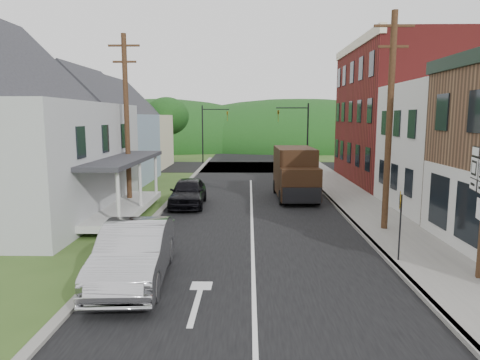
# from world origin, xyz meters

# --- Properties ---
(ground) EXTENTS (120.00, 120.00, 0.00)m
(ground) POSITION_xyz_m (0.00, 0.00, 0.00)
(ground) COLOR #2D4719
(ground) RESTS_ON ground
(road) EXTENTS (9.00, 90.00, 0.02)m
(road) POSITION_xyz_m (0.00, 10.00, 0.00)
(road) COLOR black
(road) RESTS_ON ground
(cross_road) EXTENTS (60.00, 9.00, 0.02)m
(cross_road) POSITION_xyz_m (0.00, 27.00, 0.00)
(cross_road) COLOR black
(cross_road) RESTS_ON ground
(sidewalk_right) EXTENTS (2.80, 55.00, 0.15)m
(sidewalk_right) POSITION_xyz_m (5.90, 8.00, 0.07)
(sidewalk_right) COLOR slate
(sidewalk_right) RESTS_ON ground
(curb_right) EXTENTS (0.20, 55.00, 0.15)m
(curb_right) POSITION_xyz_m (4.55, 8.00, 0.07)
(curb_right) COLOR slate
(curb_right) RESTS_ON ground
(curb_left) EXTENTS (0.30, 55.00, 0.12)m
(curb_left) POSITION_xyz_m (-4.65, 8.00, 0.06)
(curb_left) COLOR slate
(curb_left) RESTS_ON ground
(storefront_white) EXTENTS (8.00, 7.00, 6.50)m
(storefront_white) POSITION_xyz_m (11.30, 7.50, 3.25)
(storefront_white) COLOR silver
(storefront_white) RESTS_ON ground
(storefront_red) EXTENTS (8.00, 12.00, 10.00)m
(storefront_red) POSITION_xyz_m (11.30, 17.00, 5.00)
(storefront_red) COLOR maroon
(storefront_red) RESTS_ON ground
(house_gray) EXTENTS (10.20, 12.24, 8.35)m
(house_gray) POSITION_xyz_m (-12.00, 6.00, 4.23)
(house_gray) COLOR #B0B2B5
(house_gray) RESTS_ON ground
(house_blue) EXTENTS (7.14, 8.16, 7.28)m
(house_blue) POSITION_xyz_m (-11.00, 17.00, 3.69)
(house_blue) COLOR #8298B2
(house_blue) RESTS_ON ground
(house_cream) EXTENTS (7.14, 8.16, 7.28)m
(house_cream) POSITION_xyz_m (-11.50, 26.00, 3.69)
(house_cream) COLOR beige
(house_cream) RESTS_ON ground
(utility_pole_right) EXTENTS (1.60, 0.26, 9.00)m
(utility_pole_right) POSITION_xyz_m (5.60, 3.50, 4.66)
(utility_pole_right) COLOR #472D19
(utility_pole_right) RESTS_ON ground
(utility_pole_left) EXTENTS (1.60, 0.26, 9.00)m
(utility_pole_left) POSITION_xyz_m (-6.50, 8.00, 4.66)
(utility_pole_left) COLOR #472D19
(utility_pole_left) RESTS_ON ground
(traffic_signal_right) EXTENTS (2.87, 0.20, 6.00)m
(traffic_signal_right) POSITION_xyz_m (4.30, 23.50, 3.76)
(traffic_signal_right) COLOR black
(traffic_signal_right) RESTS_ON ground
(traffic_signal_left) EXTENTS (2.87, 0.20, 6.00)m
(traffic_signal_left) POSITION_xyz_m (-4.30, 30.50, 3.76)
(traffic_signal_left) COLOR black
(traffic_signal_left) RESTS_ON ground
(tree_left_c) EXTENTS (5.80, 5.80, 8.41)m
(tree_left_c) POSITION_xyz_m (-19.00, 20.00, 5.94)
(tree_left_c) COLOR #382616
(tree_left_c) RESTS_ON ground
(tree_left_d) EXTENTS (4.80, 4.80, 6.94)m
(tree_left_d) POSITION_xyz_m (-9.00, 32.00, 4.88)
(tree_left_d) COLOR #382616
(tree_left_d) RESTS_ON ground
(forested_ridge) EXTENTS (90.00, 30.00, 16.00)m
(forested_ridge) POSITION_xyz_m (0.00, 55.00, 0.00)
(forested_ridge) COLOR #13340F
(forested_ridge) RESTS_ON ground
(silver_sedan) EXTENTS (2.17, 5.34, 1.72)m
(silver_sedan) POSITION_xyz_m (-3.49, -2.25, 0.86)
(silver_sedan) COLOR #ADADB2
(silver_sedan) RESTS_ON ground
(dark_sedan) EXTENTS (1.91, 4.50, 1.52)m
(dark_sedan) POSITION_xyz_m (-3.45, 8.54, 0.76)
(dark_sedan) COLOR black
(dark_sedan) RESTS_ON ground
(delivery_van) EXTENTS (2.36, 5.44, 3.01)m
(delivery_van) POSITION_xyz_m (2.60, 10.80, 1.52)
(delivery_van) COLOR black
(delivery_van) RESTS_ON ground
(warning_sign) EXTENTS (0.21, 0.62, 2.33)m
(warning_sign) POSITION_xyz_m (4.78, -0.58, 1.64)
(warning_sign) COLOR black
(warning_sign) RESTS_ON sidewalk_right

